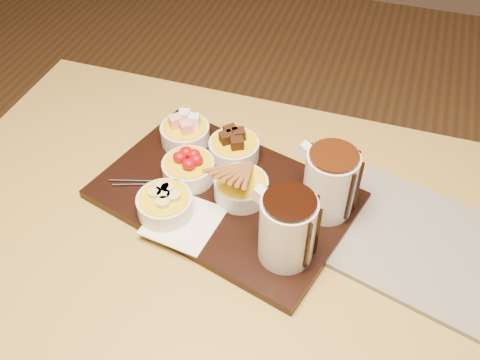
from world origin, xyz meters
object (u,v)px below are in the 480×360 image
(bowl_strawberries, at_px, (189,170))
(pitcher_milk_chocolate, at_px, (330,183))
(dining_table, at_px, (235,268))
(serving_board, at_px, (225,195))
(newspaper, at_px, (426,246))
(pitcher_dark_chocolate, at_px, (287,229))

(bowl_strawberries, xyz_separation_m, pitcher_milk_chocolate, (0.27, 0.01, 0.04))
(dining_table, relative_size, serving_board, 2.61)
(newspaper, bearing_deg, pitcher_milk_chocolate, -171.99)
(dining_table, bearing_deg, bowl_strawberries, 142.87)
(bowl_strawberries, height_order, pitcher_milk_chocolate, pitcher_milk_chocolate)
(bowl_strawberries, bearing_deg, dining_table, -37.13)
(dining_table, bearing_deg, pitcher_dark_chocolate, -13.14)
(dining_table, relative_size, newspaper, 3.67)
(dining_table, height_order, serving_board, serving_board)
(pitcher_dark_chocolate, bearing_deg, dining_table, -177.89)
(serving_board, xyz_separation_m, pitcher_milk_chocolate, (0.19, 0.02, 0.07))
(newspaper, bearing_deg, serving_board, -165.19)
(bowl_strawberries, height_order, pitcher_dark_chocolate, pitcher_dark_chocolate)
(dining_table, distance_m, bowl_strawberries, 0.21)
(bowl_strawberries, distance_m, pitcher_dark_chocolate, 0.25)
(dining_table, distance_m, pitcher_dark_chocolate, 0.21)
(dining_table, height_order, bowl_strawberries, bowl_strawberries)
(dining_table, height_order, newspaper, newspaper)
(dining_table, relative_size, pitcher_milk_chocolate, 9.55)
(pitcher_dark_chocolate, bearing_deg, serving_board, 160.02)
(newspaper, bearing_deg, bowl_strawberries, -167.23)
(pitcher_dark_chocolate, xyz_separation_m, pitcher_milk_chocolate, (0.04, 0.12, 0.00))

